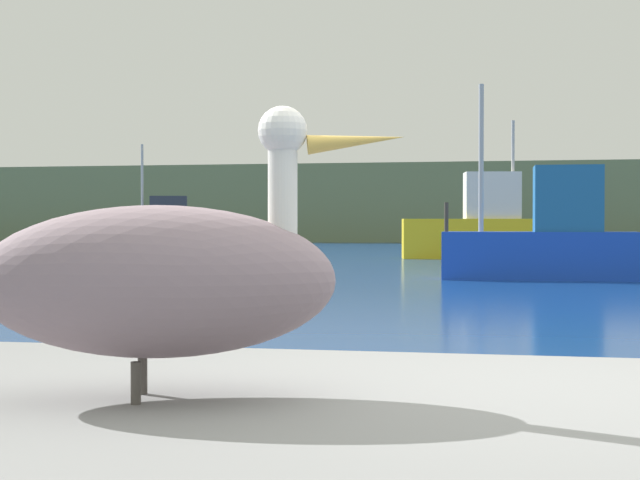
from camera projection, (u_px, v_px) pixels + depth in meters
hillside_backdrop at (508, 204)px, 69.13m from camera, size 140.00×11.61×5.50m
pelican at (161, 278)px, 2.87m from camera, size 1.32×0.76×0.89m
fishing_boat_white at (172, 232)px, 44.24m from camera, size 4.84×2.68×4.99m
fishing_boat_yellow at (477, 227)px, 35.84m from camera, size 5.33×2.27×5.19m
fishing_boat_blue at (547, 240)px, 22.32m from camera, size 4.55×1.39×4.62m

